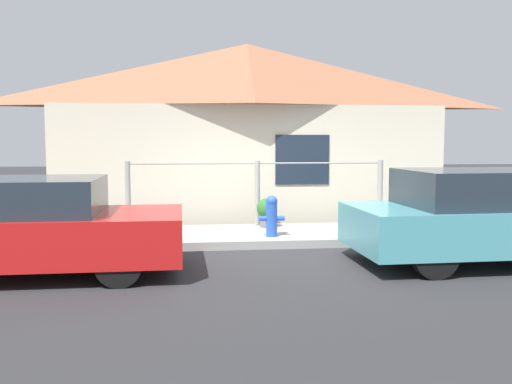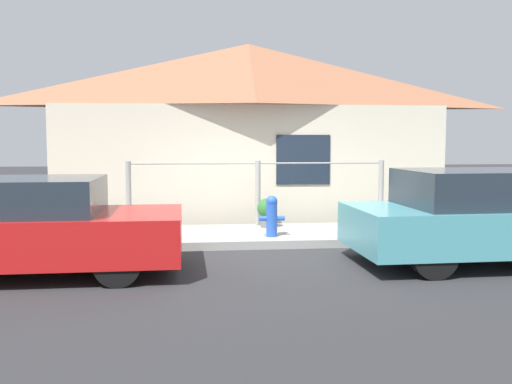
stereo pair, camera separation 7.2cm
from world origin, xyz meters
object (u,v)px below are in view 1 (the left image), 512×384
Objects in this scene: car_left at (24,227)px; potted_plant_by_fence at (84,215)px; fire_hydrant at (272,215)px; car_right at (493,216)px; potted_plant_near_hydrant at (267,211)px.

potted_plant_by_fence is (0.32, 2.44, -0.16)m from car_left.
fire_hydrant is (3.49, 1.79, -0.14)m from car_left.
potted_plant_by_fence is at bearing 156.74° from car_right.
car_left reaches higher than fire_hydrant.
car_right reaches higher than potted_plant_by_fence.
fire_hydrant is 1.19× the size of potted_plant_by_fence.
car_left reaches higher than potted_plant_by_fence.
car_left is at bearing -141.76° from potted_plant_near_hydrant.
potted_plant_by_fence is at bearing 168.28° from fire_hydrant.
potted_plant_near_hydrant is at bearing 6.16° from potted_plant_by_fence.
car_left is at bearing -152.89° from fire_hydrant.
fire_hydrant reaches higher than potted_plant_near_hydrant.
potted_plant_near_hydrant is (0.05, 1.01, -0.05)m from fire_hydrant.
car_left is 6.93× the size of potted_plant_by_fence.
fire_hydrant reaches higher than potted_plant_by_fence.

